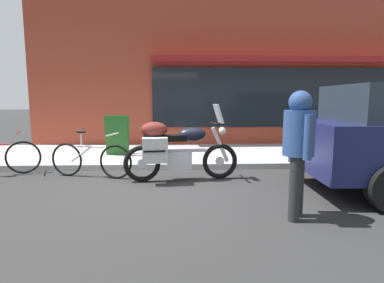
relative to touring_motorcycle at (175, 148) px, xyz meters
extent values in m
plane|color=#2A2A2A|center=(-0.40, -0.30, -0.61)|extent=(80.00, 80.00, 0.00)
torus|color=black|center=(0.85, 0.13, -0.28)|extent=(0.68, 0.17, 0.67)
cylinder|color=silver|center=(0.85, 0.13, -0.28)|extent=(0.17, 0.08, 0.16)
torus|color=black|center=(-0.60, -0.04, -0.28)|extent=(0.68, 0.17, 0.67)
cylinder|color=silver|center=(-0.60, -0.04, -0.28)|extent=(0.17, 0.08, 0.16)
cube|color=silver|center=(0.07, 0.04, -0.23)|extent=(0.47, 0.35, 0.32)
cylinder|color=silver|center=(0.12, 0.05, -0.06)|extent=(0.95, 0.17, 0.06)
ellipsoid|color=black|center=(0.32, 0.07, 0.24)|extent=(0.55, 0.34, 0.26)
cube|color=black|center=(-0.10, 0.02, 0.18)|extent=(0.62, 0.31, 0.11)
cube|color=black|center=(-0.42, -0.02, 0.16)|extent=(0.30, 0.25, 0.18)
cylinder|color=silver|center=(0.85, 0.13, 0.04)|extent=(0.35, 0.11, 0.67)
cylinder|color=black|center=(0.73, 0.12, 0.44)|extent=(0.11, 0.62, 0.04)
cube|color=silver|center=(0.81, 0.13, 0.62)|extent=(0.19, 0.34, 0.35)
sphere|color=#EAEACC|center=(0.89, 0.14, 0.30)|extent=(0.14, 0.14, 0.14)
cube|color=#B7B7B7|center=(-0.35, -0.25, 0.00)|extent=(0.46, 0.25, 0.44)
cube|color=black|center=(-0.35, -0.36, 0.00)|extent=(0.37, 0.06, 0.03)
ellipsoid|color=#591E19|center=(-0.37, -0.01, 0.34)|extent=(0.51, 0.37, 0.28)
torus|color=black|center=(-1.12, 0.19, -0.29)|extent=(0.64, 0.20, 0.65)
torus|color=black|center=(-2.12, 0.45, -0.29)|extent=(0.64, 0.20, 0.65)
cylinder|color=silver|center=(-1.62, 0.32, -0.01)|extent=(0.56, 0.18, 0.04)
cylinder|color=silver|center=(-1.82, 0.37, -0.17)|extent=(0.44, 0.15, 0.33)
cylinder|color=silver|center=(-1.80, 0.37, 0.11)|extent=(0.03, 0.03, 0.30)
ellipsoid|color=black|center=(-1.80, 0.37, 0.27)|extent=(0.24, 0.15, 0.06)
cylinder|color=silver|center=(-1.17, 0.20, 0.23)|extent=(0.15, 0.47, 0.03)
cylinder|color=black|center=(2.96, 0.07, -0.28)|extent=(0.67, 0.24, 0.66)
cylinder|color=black|center=(1.60, -1.82, -0.20)|extent=(0.14, 0.14, 0.82)
cylinder|color=black|center=(1.50, -1.99, -0.20)|extent=(0.14, 0.14, 0.82)
cylinder|color=navy|center=(1.55, -1.91, 0.48)|extent=(0.41, 0.41, 0.56)
sphere|color=navy|center=(1.55, -1.91, 0.86)|extent=(0.28, 0.28, 0.28)
sphere|color=tan|center=(1.61, -1.90, 0.86)|extent=(0.17, 0.17, 0.17)
cylinder|color=navy|center=(1.53, -1.68, 0.45)|extent=(0.10, 0.10, 0.53)
cylinder|color=navy|center=(1.57, -2.13, 0.45)|extent=(0.10, 0.10, 0.53)
cube|color=#1E511E|center=(-1.46, 2.02, 0.00)|extent=(0.55, 0.20, 0.98)
cube|color=#1E511E|center=(-1.46, 2.24, 0.00)|extent=(0.55, 0.20, 0.98)
torus|color=black|center=(-3.08, 0.70, -0.28)|extent=(0.64, 0.26, 0.67)
cylinder|color=#B22323|center=(-3.13, 0.68, 0.24)|extent=(0.19, 0.46, 0.03)
camera|label=1|loc=(0.08, -5.66, 0.90)|focal=29.26mm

